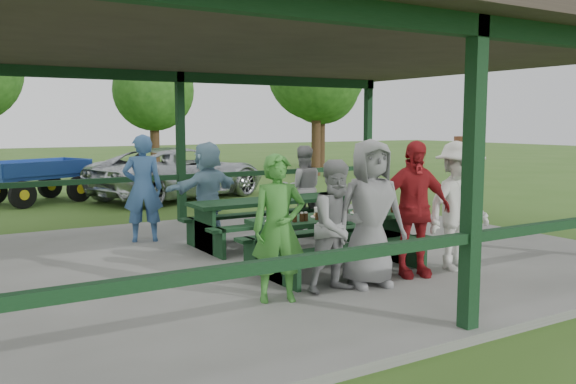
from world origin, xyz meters
TOP-DOWN VIEW (x-y plane):
  - ground at (0.00, 0.00)m, footprint 90.00×90.00m
  - concrete_slab at (0.00, 0.00)m, footprint 10.00×8.00m
  - pavilion_structure at (0.00, 0.00)m, footprint 10.60×8.60m
  - picnic_table_near at (0.25, -1.20)m, footprint 2.39×1.39m
  - picnic_table_far at (0.40, 0.80)m, footprint 2.75×1.39m
  - table_setting at (0.37, -1.18)m, footprint 2.36×0.45m
  - contestant_green at (-1.14, -2.06)m, footprint 0.70×0.58m
  - contestant_grey_left at (-0.34, -2.10)m, footprint 0.78×0.62m
  - contestant_grey_mid at (0.15, -2.09)m, footprint 0.99×0.76m
  - contestant_red at (0.93, -1.99)m, footprint 1.12×0.73m
  - contestant_white_fedora at (1.69, -2.07)m, footprint 1.18×0.73m
  - spectator_lblue at (-0.33, 1.74)m, footprint 1.64×1.02m
  - spectator_blue at (-1.35, 2.10)m, footprint 0.76×0.60m
  - spectator_grey at (1.46, 1.50)m, footprint 0.94×0.84m
  - pickup_truck at (1.61, 8.03)m, footprint 5.58×3.84m
  - farm_trailer at (-1.94, 9.05)m, footprint 3.41×2.27m
  - tree_mid at (3.37, 15.19)m, footprint 3.11×3.11m
  - tree_right at (8.83, 12.06)m, footprint 3.81×3.81m
  - tree_far_right at (11.54, 15.67)m, footprint 3.53×3.53m

SIDE VIEW (x-z plane):
  - ground at x=0.00m, z-range 0.00..0.00m
  - concrete_slab at x=0.00m, z-range 0.00..0.10m
  - picnic_table_near at x=0.25m, z-range 0.19..0.94m
  - picnic_table_far at x=0.40m, z-range 0.20..0.95m
  - farm_trailer at x=-1.94m, z-range -0.01..1.20m
  - pickup_truck at x=1.61m, z-range 0.00..1.42m
  - table_setting at x=0.37m, z-range 0.83..0.93m
  - contestant_grey_left at x=-0.34m, z-range 0.10..1.68m
  - spectator_grey at x=1.46m, z-range 0.10..1.68m
  - contestant_green at x=-1.14m, z-range 0.10..1.76m
  - spectator_lblue at x=-0.33m, z-range 0.10..1.78m
  - contestant_white_fedora at x=1.69m, z-range 0.08..1.90m
  - contestant_red at x=0.93m, z-range 0.10..1.88m
  - spectator_blue at x=-1.35m, z-range 0.10..1.91m
  - contestant_grey_mid at x=0.15m, z-range 0.10..1.91m
  - pavilion_structure at x=0.00m, z-range 1.55..4.79m
  - tree_mid at x=3.37m, z-range 0.85..5.72m
  - tree_far_right at x=11.54m, z-range 0.97..6.48m
  - tree_right at x=8.83m, z-range 1.05..7.00m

